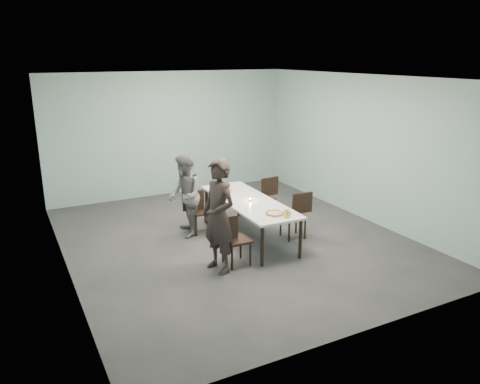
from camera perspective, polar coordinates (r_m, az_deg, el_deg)
name	(u,v)px	position (r m, az deg, el deg)	size (l,w,h in m)	color
ground	(234,239)	(8.93, -0.70, -5.78)	(7.00, 7.00, 0.00)	#333335
room_shell	(234,133)	(8.38, -0.75, 7.15)	(6.02, 7.02, 3.01)	#8FB5B3
table	(249,203)	(8.78, 1.08, -1.37)	(0.97, 2.62, 0.75)	white
chair_near_left	(232,237)	(7.70, -0.98, -5.50)	(0.61, 0.43, 0.87)	black
chair_far_left	(199,208)	(9.12, -5.01, -2.01)	(0.65, 0.50, 0.87)	black
chair_near_right	(297,212)	(8.94, 6.95, -2.44)	(0.63, 0.45, 0.87)	black
chair_far_right	(265,195)	(9.98, 3.13, -0.34)	(0.63, 0.45, 0.87)	black
diner_near	(219,216)	(7.39, -2.62, -2.97)	(0.67, 0.44, 1.85)	black
diner_far	(185,196)	(8.95, -6.73, -0.43)	(0.78, 0.61, 1.60)	slate
pizza	(275,214)	(8.01, 4.24, -2.63)	(0.34, 0.34, 0.04)	white
side_plate	(270,208)	(8.30, 3.63, -2.02)	(0.18, 0.18, 0.01)	white
beer_glass	(286,214)	(7.84, 5.68, -2.65)	(0.08, 0.08, 0.15)	yellow
water_tumbler	(289,213)	(7.96, 5.94, -2.59)	(0.08, 0.08, 0.09)	silver
tealight	(250,200)	(8.72, 1.27, -0.96)	(0.06, 0.06, 0.05)	silver
amber_tumbler	(231,190)	(9.25, -1.16, 0.19)	(0.07, 0.07, 0.08)	yellow
menu	(223,189)	(9.51, -2.04, 0.41)	(0.30, 0.22, 0.01)	silver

